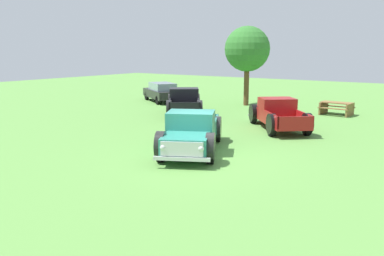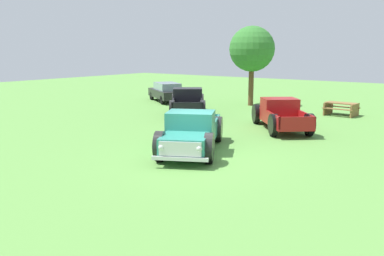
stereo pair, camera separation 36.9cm
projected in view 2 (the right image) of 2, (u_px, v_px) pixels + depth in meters
name	position (u px, v px, depth m)	size (l,w,h in m)	color
ground_plane	(199.00, 159.00, 14.95)	(80.00, 80.00, 0.00)	#5B9342
pickup_truck_foreground	(190.00, 133.00, 15.66)	(4.04, 5.47, 1.59)	#2D8475
pickup_truck_behind_left	(279.00, 114.00, 20.63)	(4.59, 4.89, 1.52)	maroon
pickup_truck_behind_right	(188.00, 101.00, 25.34)	(4.54, 5.23, 1.58)	black
sedan_distant_a	(167.00, 92.00, 31.17)	(4.57, 3.81, 1.44)	black
picnic_table	(341.00, 107.00, 24.67)	(1.87, 1.56, 0.78)	olive
oak_tree_west	(252.00, 49.00, 28.48)	(3.14, 3.14, 5.51)	brown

